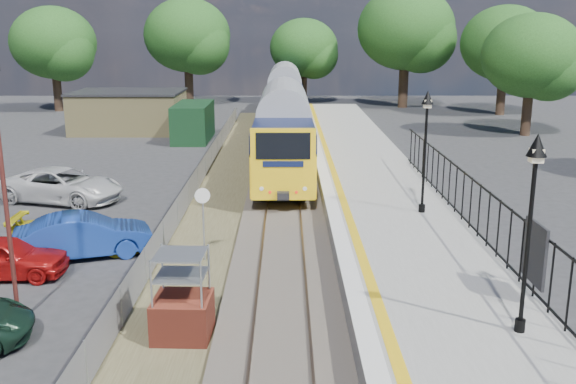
{
  "coord_description": "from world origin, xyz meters",
  "views": [
    {
      "loc": [
        0.13,
        -17.51,
        7.62
      ],
      "look_at": [
        0.19,
        4.77,
        2.0
      ],
      "focal_mm": 40.0,
      "sensor_mm": 36.0,
      "label": 1
    }
  ],
  "objects_px": {
    "car_red": "(3,257)",
    "speed_sign": "(203,213)",
    "victorian_lamp_north": "(426,123)",
    "car_white": "(62,185)",
    "brick_plinth": "(182,297)",
    "car_yellow": "(79,233)",
    "train": "(284,106)",
    "car_blue": "(84,236)",
    "carpark_lamp": "(3,182)",
    "victorian_lamp_south": "(533,188)"
  },
  "relations": [
    {
      "from": "speed_sign",
      "to": "car_blue",
      "type": "bearing_deg",
      "value": 156.81
    },
    {
      "from": "train",
      "to": "car_red",
      "type": "xyz_separation_m",
      "value": [
        -8.83,
        -27.19,
        -1.67
      ]
    },
    {
      "from": "carpark_lamp",
      "to": "car_yellow",
      "type": "xyz_separation_m",
      "value": [
        -0.15,
        5.83,
        -3.22
      ]
    },
    {
      "from": "car_blue",
      "to": "brick_plinth",
      "type": "bearing_deg",
      "value": -162.98
    },
    {
      "from": "victorian_lamp_north",
      "to": "car_white",
      "type": "xyz_separation_m",
      "value": [
        -15.38,
        4.9,
        -3.53
      ]
    },
    {
      "from": "carpark_lamp",
      "to": "car_white",
      "type": "relative_size",
      "value": 1.23
    },
    {
      "from": "speed_sign",
      "to": "car_yellow",
      "type": "relative_size",
      "value": 0.56
    },
    {
      "from": "victorian_lamp_north",
      "to": "carpark_lamp",
      "type": "xyz_separation_m",
      "value": [
        -12.36,
        -7.66,
        -0.41
      ]
    },
    {
      "from": "train",
      "to": "car_blue",
      "type": "relative_size",
      "value": 8.86
    },
    {
      "from": "train",
      "to": "carpark_lamp",
      "type": "height_order",
      "value": "carpark_lamp"
    },
    {
      "from": "train",
      "to": "speed_sign",
      "type": "relative_size",
      "value": 15.86
    },
    {
      "from": "carpark_lamp",
      "to": "car_blue",
      "type": "distance_m",
      "value": 6.08
    },
    {
      "from": "car_yellow",
      "to": "car_white",
      "type": "relative_size",
      "value": 0.83
    },
    {
      "from": "victorian_lamp_north",
      "to": "carpark_lamp",
      "type": "relative_size",
      "value": 0.68
    },
    {
      "from": "car_red",
      "to": "victorian_lamp_north",
      "type": "bearing_deg",
      "value": -73.57
    },
    {
      "from": "brick_plinth",
      "to": "car_red",
      "type": "distance_m",
      "value": 7.59
    },
    {
      "from": "victorian_lamp_north",
      "to": "car_blue",
      "type": "xyz_separation_m",
      "value": [
        -12.13,
        -2.45,
        -3.54
      ]
    },
    {
      "from": "victorian_lamp_north",
      "to": "carpark_lamp",
      "type": "height_order",
      "value": "carpark_lamp"
    },
    {
      "from": "speed_sign",
      "to": "car_yellow",
      "type": "xyz_separation_m",
      "value": [
        -4.56,
        1.11,
        -1.06
      ]
    },
    {
      "from": "brick_plinth",
      "to": "car_yellow",
      "type": "xyz_separation_m",
      "value": [
        -4.71,
        6.69,
        -0.44
      ]
    },
    {
      "from": "victorian_lamp_south",
      "to": "carpark_lamp",
      "type": "bearing_deg",
      "value": 169.44
    },
    {
      "from": "car_white",
      "to": "victorian_lamp_north",
      "type": "bearing_deg",
      "value": -91.54
    },
    {
      "from": "speed_sign",
      "to": "carpark_lamp",
      "type": "bearing_deg",
      "value": -149.54
    },
    {
      "from": "victorian_lamp_north",
      "to": "train",
      "type": "distance_m",
      "value": 23.52
    },
    {
      "from": "victorian_lamp_north",
      "to": "train",
      "type": "relative_size",
      "value": 0.11
    },
    {
      "from": "victorian_lamp_south",
      "to": "train",
      "type": "bearing_deg",
      "value": 99.51
    },
    {
      "from": "train",
      "to": "carpark_lamp",
      "type": "xyz_separation_m",
      "value": [
        -7.06,
        -30.49,
        1.55
      ]
    },
    {
      "from": "car_white",
      "to": "car_red",
      "type": "bearing_deg",
      "value": -156.18
    },
    {
      "from": "victorian_lamp_south",
      "to": "carpark_lamp",
      "type": "xyz_separation_m",
      "value": [
        -12.56,
        2.34,
        -0.41
      ]
    },
    {
      "from": "speed_sign",
      "to": "car_red",
      "type": "relative_size",
      "value": 0.65
    },
    {
      "from": "victorian_lamp_south",
      "to": "brick_plinth",
      "type": "relative_size",
      "value": 1.99
    },
    {
      "from": "victorian_lamp_south",
      "to": "car_blue",
      "type": "xyz_separation_m",
      "value": [
        -12.33,
        7.55,
        -3.54
      ]
    },
    {
      "from": "train",
      "to": "speed_sign",
      "type": "distance_m",
      "value": 25.92
    },
    {
      "from": "train",
      "to": "car_yellow",
      "type": "bearing_deg",
      "value": -106.3
    },
    {
      "from": "carpark_lamp",
      "to": "car_red",
      "type": "xyz_separation_m",
      "value": [
        -1.77,
        3.3,
        -3.22
      ]
    },
    {
      "from": "train",
      "to": "car_blue",
      "type": "xyz_separation_m",
      "value": [
        -6.83,
        -25.29,
        -1.58
      ]
    },
    {
      "from": "carpark_lamp",
      "to": "car_yellow",
      "type": "distance_m",
      "value": 6.66
    },
    {
      "from": "victorian_lamp_north",
      "to": "car_yellow",
      "type": "bearing_deg",
      "value": -171.67
    },
    {
      "from": "car_red",
      "to": "car_yellow",
      "type": "xyz_separation_m",
      "value": [
        1.62,
        2.52,
        -0.0
      ]
    },
    {
      "from": "car_yellow",
      "to": "speed_sign",
      "type": "bearing_deg",
      "value": -105.19
    },
    {
      "from": "victorian_lamp_south",
      "to": "victorian_lamp_north",
      "type": "bearing_deg",
      "value": 91.15
    },
    {
      "from": "train",
      "to": "carpark_lamp",
      "type": "distance_m",
      "value": 31.34
    },
    {
      "from": "brick_plinth",
      "to": "car_white",
      "type": "distance_m",
      "value": 15.42
    },
    {
      "from": "car_red",
      "to": "car_white",
      "type": "relative_size",
      "value": 0.71
    },
    {
      "from": "brick_plinth",
      "to": "carpark_lamp",
      "type": "bearing_deg",
      "value": 169.28
    },
    {
      "from": "car_red",
      "to": "speed_sign",
      "type": "bearing_deg",
      "value": -77.85
    },
    {
      "from": "car_white",
      "to": "car_blue",
      "type": "bearing_deg",
      "value": -140.02
    },
    {
      "from": "victorian_lamp_north",
      "to": "car_yellow",
      "type": "relative_size",
      "value": 1.0
    },
    {
      "from": "train",
      "to": "car_blue",
      "type": "distance_m",
      "value": 26.24
    },
    {
      "from": "victorian_lamp_south",
      "to": "car_white",
      "type": "height_order",
      "value": "victorian_lamp_south"
    }
  ]
}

